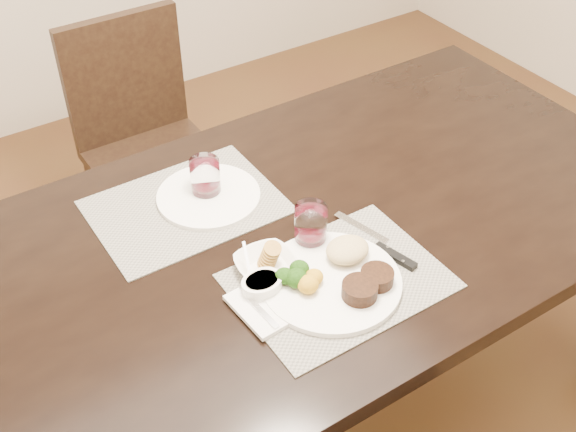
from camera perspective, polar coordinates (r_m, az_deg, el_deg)
ground_plane at (r=2.32m, az=0.17°, el=-15.11°), size 4.50×4.50×0.00m
dining_table at (r=1.81m, az=0.21°, el=-3.02°), size 2.00×1.00×0.75m
chair_far at (r=2.57m, az=-11.32°, el=6.37°), size 0.42×0.42×0.90m
placemat_near at (r=1.63m, az=4.04°, el=-5.13°), size 0.46×0.34×0.00m
placemat_far at (r=1.84m, az=-8.08°, el=0.76°), size 0.46×0.34×0.00m
dinner_plate at (r=1.61m, az=3.93°, el=-4.78°), size 0.32×0.32×0.06m
napkin_fork at (r=1.56m, az=-2.38°, el=-7.37°), size 0.09×0.16×0.01m
steak_knife at (r=1.70m, az=7.80°, el=-2.61°), size 0.06×0.26×0.01m
cracker_bowl at (r=1.63m, az=-1.75°, el=-3.88°), size 0.14×0.14×0.06m
sauce_ramekin at (r=1.58m, az=-2.08°, el=-5.46°), size 0.10×0.14×0.08m
wine_glass_near at (r=1.68m, az=1.80°, el=-0.88°), size 0.08×0.08×0.11m
far_plate at (r=1.85m, az=-6.29°, el=1.59°), size 0.26×0.26×0.01m
wine_glass_far at (r=1.84m, az=-6.53°, el=2.89°), size 0.08×0.08×0.10m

